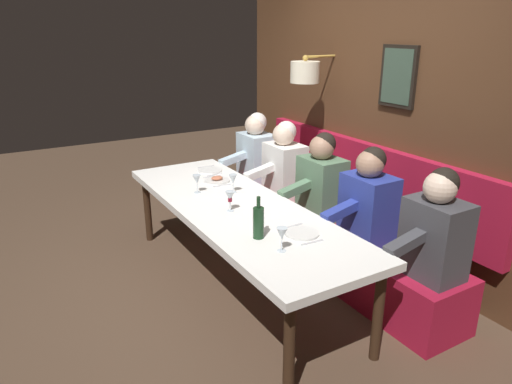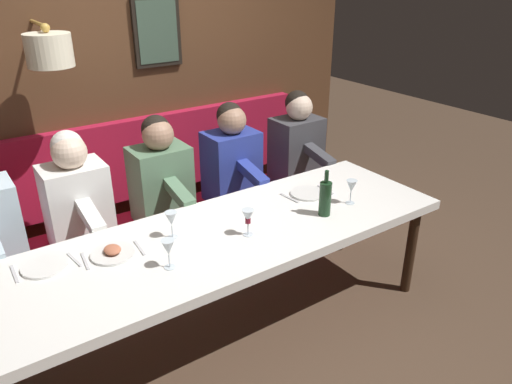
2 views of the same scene
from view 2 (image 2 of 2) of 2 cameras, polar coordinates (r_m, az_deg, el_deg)
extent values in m
plane|color=#4C3828|center=(3.34, -2.86, -15.74)|extent=(12.00, 12.00, 0.00)
cube|color=white|center=(2.93, -3.15, -5.15)|extent=(0.90, 2.77, 0.06)
cylinder|color=#301E12|center=(3.66, 17.53, -6.43)|extent=(0.07, 0.07, 0.68)
cylinder|color=#301E12|center=(4.06, 9.92, -2.36)|extent=(0.07, 0.07, 0.68)
cube|color=maroon|center=(3.86, -10.01, -5.85)|extent=(0.52, 2.97, 0.45)
cube|color=#51331E|center=(3.94, -15.17, 13.52)|extent=(0.10, 4.17, 2.90)
cube|color=maroon|center=(4.04, -13.64, 3.89)|extent=(0.10, 2.97, 0.64)
cube|color=black|center=(3.94, -11.46, 17.79)|extent=(0.04, 0.37, 0.51)
cube|color=#384C3D|center=(3.92, -11.34, 17.77)|extent=(0.01, 0.31, 0.45)
cylinder|color=#B78E3D|center=(3.51, -24.01, 17.46)|extent=(0.35, 0.02, 0.02)
cylinder|color=beige|center=(3.36, -22.92, 14.94)|extent=(0.28, 0.28, 0.20)
sphere|color=#B78E3D|center=(3.34, -23.30, 17.12)|extent=(0.06, 0.06, 0.06)
cube|color=#3D3D42|center=(4.23, 4.69, 4.89)|extent=(0.30, 0.40, 0.56)
sphere|color=beige|center=(4.10, 5.06, 9.79)|extent=(0.22, 0.22, 0.22)
sphere|color=black|center=(4.12, 4.80, 10.30)|extent=(0.20, 0.20, 0.20)
cube|color=#3D3D42|center=(4.01, 7.32, 4.24)|extent=(0.33, 0.09, 0.14)
cube|color=#283893|center=(3.87, -2.86, 3.01)|extent=(0.30, 0.40, 0.56)
sphere|color=#A37A60|center=(3.73, -2.82, 8.32)|extent=(0.22, 0.22, 0.22)
sphere|color=black|center=(3.75, -3.08, 8.87)|extent=(0.20, 0.20, 0.20)
cube|color=#283893|center=(3.63, -0.44, 2.19)|extent=(0.33, 0.09, 0.14)
cube|color=#567A5B|center=(3.62, -10.96, 0.92)|extent=(0.30, 0.40, 0.56)
sphere|color=#A37A60|center=(3.47, -11.33, 6.54)|extent=(0.22, 0.22, 0.22)
sphere|color=black|center=(3.48, -11.57, 7.14)|extent=(0.20, 0.20, 0.20)
cube|color=#567A5B|center=(3.36, -8.95, -0.11)|extent=(0.33, 0.09, 0.14)
cube|color=white|center=(3.45, -20.03, -1.43)|extent=(0.30, 0.40, 0.56)
sphere|color=beige|center=(3.29, -20.89, 4.36)|extent=(0.22, 0.22, 0.22)
sphere|color=silver|center=(3.31, -21.11, 5.00)|extent=(0.20, 0.20, 0.20)
cube|color=white|center=(3.18, -18.67, -2.72)|extent=(0.33, 0.09, 0.14)
cylinder|color=silver|center=(2.80, -16.30, -6.89)|extent=(0.24, 0.24, 0.01)
ellipsoid|color=#B76647|center=(2.79, -16.36, -6.44)|extent=(0.11, 0.09, 0.04)
cube|color=silver|center=(2.82, -13.38, -6.33)|extent=(0.17, 0.03, 0.01)
cube|color=silver|center=(2.79, -19.24, -7.56)|extent=(0.18, 0.04, 0.01)
cylinder|color=white|center=(2.81, -23.32, -7.91)|extent=(0.24, 0.24, 0.01)
cube|color=silver|center=(2.82, -20.36, -7.38)|extent=(0.17, 0.04, 0.01)
cube|color=silver|center=(2.82, -26.27, -8.53)|extent=(0.18, 0.02, 0.01)
cylinder|color=silver|center=(3.39, 6.04, -0.16)|extent=(0.24, 0.24, 0.01)
cube|color=silver|center=(3.46, 8.09, 0.26)|extent=(0.17, 0.03, 0.01)
cube|color=silver|center=(3.32, 3.91, -0.70)|extent=(0.18, 0.03, 0.01)
cylinder|color=silver|center=(2.88, -0.93, -4.96)|extent=(0.06, 0.06, 0.00)
cylinder|color=silver|center=(2.86, -0.94, -4.27)|extent=(0.01, 0.01, 0.07)
cone|color=silver|center=(2.82, -0.95, -2.86)|extent=(0.07, 0.07, 0.08)
cylinder|color=maroon|center=(2.83, -0.95, -3.33)|extent=(0.03, 0.03, 0.03)
cylinder|color=silver|center=(3.31, 10.87, -1.24)|extent=(0.06, 0.06, 0.00)
cylinder|color=silver|center=(3.29, 10.92, -0.62)|extent=(0.01, 0.01, 0.07)
cone|color=silver|center=(3.26, 11.04, 0.65)|extent=(0.07, 0.07, 0.08)
cylinder|color=silver|center=(2.89, -9.65, -5.18)|extent=(0.06, 0.06, 0.00)
cylinder|color=silver|center=(2.87, -9.71, -4.49)|extent=(0.01, 0.01, 0.07)
cone|color=silver|center=(2.84, -9.83, -3.09)|extent=(0.07, 0.07, 0.08)
cylinder|color=silver|center=(2.63, -9.98, -8.59)|extent=(0.06, 0.06, 0.00)
cylinder|color=silver|center=(2.61, -10.04, -7.87)|extent=(0.01, 0.01, 0.07)
cone|color=silver|center=(2.56, -10.17, -6.37)|extent=(0.07, 0.07, 0.08)
cylinder|color=#19381E|center=(3.08, 8.04, -0.80)|extent=(0.08, 0.08, 0.22)
cylinder|color=#19381E|center=(3.02, 8.20, 1.76)|extent=(0.03, 0.03, 0.08)
camera|label=1|loc=(4.46, 51.11, 15.36)|focal=32.77mm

